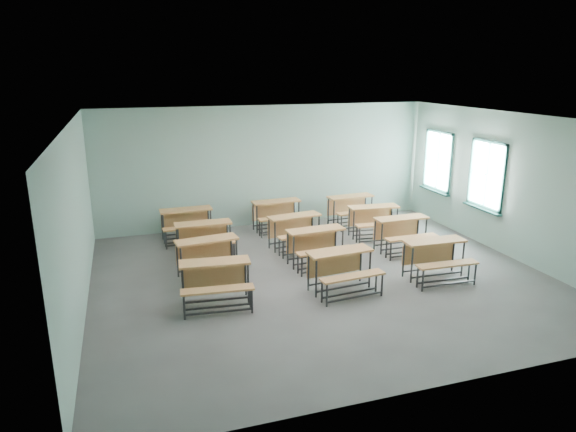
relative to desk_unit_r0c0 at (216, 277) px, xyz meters
name	(u,v)px	position (x,y,z in m)	size (l,w,h in m)	color
room	(326,201)	(2.35, 0.62, 1.07)	(9.04, 8.04, 3.24)	slate
desk_unit_r0c0	(216,277)	(0.00, 0.00, 0.00)	(1.33, 0.96, 0.79)	#CA8549
desk_unit_r0c1	(342,265)	(2.38, -0.18, 0.00)	(1.33, 0.96, 0.79)	#CA8549
desk_unit_r0c2	(437,254)	(4.43, -0.19, 0.00)	(1.28, 0.88, 0.79)	#CA8549
desk_unit_r1c0	(209,253)	(0.09, 1.29, 0.00)	(1.35, 0.99, 0.79)	#CA8549
desk_unit_r1c1	(318,242)	(2.43, 1.25, 0.00)	(1.31, 0.93, 0.79)	#CA8549
desk_unit_r1c2	(403,229)	(4.64, 1.47, 0.00)	(1.27, 0.85, 0.79)	#CA8549
desk_unit_r2c0	(204,235)	(0.19, 2.46, 0.00)	(1.27, 0.86, 0.79)	#CA8549
desk_unit_r2c1	(296,227)	(2.34, 2.40, 0.00)	(1.36, 1.01, 0.79)	#CA8549
desk_unit_r2c2	(375,217)	(4.49, 2.59, 0.00)	(1.33, 0.95, 0.79)	#CA8549
desk_unit_r3c0	(187,220)	(-0.03, 3.77, 0.00)	(1.28, 0.87, 0.79)	#CA8549
desk_unit_r3c1	(278,211)	(2.33, 3.88, 0.00)	(1.28, 0.88, 0.79)	#CA8549
desk_unit_r3c2	(352,206)	(4.41, 3.76, 0.00)	(1.32, 0.93, 0.79)	#CA8549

